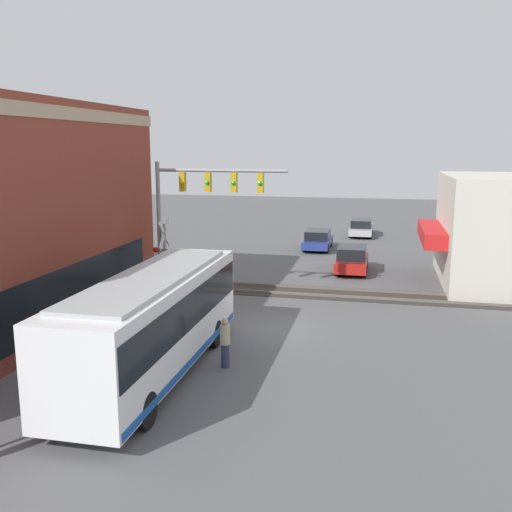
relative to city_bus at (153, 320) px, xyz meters
The scene contains 9 objects.
ground_plane 6.55m from the city_bus, 26.46° to the right, with size 120.00×120.00×0.00m, color #565659.
city_bus is the anchor object (origin of this frame).
traffic_signal_gantry 10.18m from the city_bus, ahead, with size 0.42×6.44×6.59m.
crossing_signal 10.10m from the city_bus, 19.30° to the left, with size 1.41×1.18×3.81m.
rail_track_near 12.10m from the city_bus, 13.54° to the right, with size 2.60×60.00×0.15m.
parked_car_red 17.86m from the city_bus, 17.64° to the right, with size 4.29×1.82×1.55m.
parked_car_blue 24.18m from the city_bus, ahead, with size 4.42×1.82×1.41m.
parked_car_silver 31.57m from the city_bus, ahead, with size 4.81×1.82×1.38m.
pedestrian_near_bus 2.55m from the city_bus, 61.25° to the right, with size 0.34×0.34×1.72m.
Camera 1 is at (-22.00, -4.21, 7.36)m, focal length 40.00 mm.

